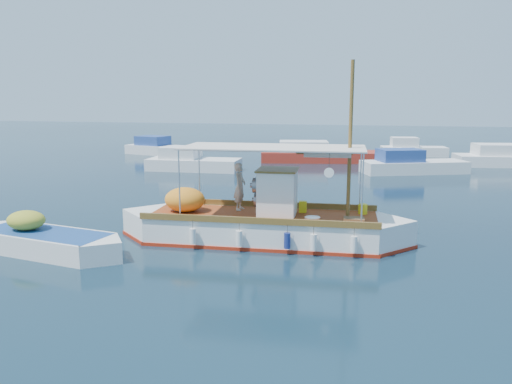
# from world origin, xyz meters

# --- Properties ---
(ground) EXTENTS (160.00, 160.00, 0.00)m
(ground) POSITION_xyz_m (0.00, 0.00, 0.00)
(ground) COLOR black
(ground) RESTS_ON ground
(fishing_caique) EXTENTS (10.23, 3.26, 6.25)m
(fishing_caique) POSITION_xyz_m (-0.73, 0.50, 0.55)
(fishing_caique) COLOR white
(fishing_caique) RESTS_ON ground
(dinghy) EXTENTS (5.98, 2.40, 1.48)m
(dinghy) POSITION_xyz_m (-7.17, -2.44, 0.31)
(dinghy) COLOR white
(dinghy) RESTS_ON ground
(bg_boat_nw) EXTENTS (6.39, 2.70, 1.80)m
(bg_boat_nw) POSITION_xyz_m (-9.41, 16.24, 0.49)
(bg_boat_nw) COLOR silver
(bg_boat_nw) RESTS_ON ground
(bg_boat_n) EXTENTS (9.66, 4.50, 1.80)m
(bg_boat_n) POSITION_xyz_m (-1.57, 23.13, 0.49)
(bg_boat_n) COLOR #A0281A
(bg_boat_n) RESTS_ON ground
(bg_boat_ne) EXTENTS (7.15, 4.59, 1.80)m
(bg_boat_ne) POSITION_xyz_m (5.19, 18.47, 0.49)
(bg_boat_ne) COLOR silver
(bg_boat_ne) RESTS_ON ground
(bg_boat_far_w) EXTENTS (6.97, 3.98, 1.80)m
(bg_boat_far_w) POSITION_xyz_m (-15.73, 24.89, 0.49)
(bg_boat_far_w) COLOR silver
(bg_boat_far_w) RESTS_ON ground
(bg_boat_far_n) EXTENTS (5.63, 2.72, 1.80)m
(bg_boat_far_n) POSITION_xyz_m (5.79, 28.98, 0.49)
(bg_boat_far_n) COLOR silver
(bg_boat_far_n) RESTS_ON ground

